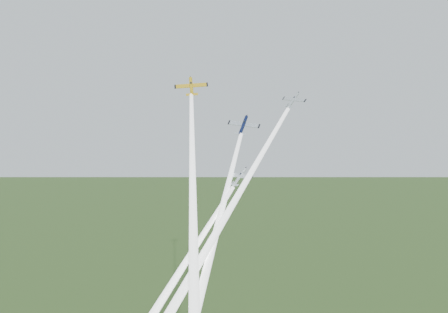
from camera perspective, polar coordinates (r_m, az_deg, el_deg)
plane_yellow at (r=146.29m, az=-3.34°, el=7.11°), size 11.05×9.72×7.60m
smoke_trail_yellow at (r=121.79m, az=-3.20°, el=-3.62°), size 19.15×44.94×45.63m
plane_navy at (r=143.80m, az=1.97°, el=3.19°), size 9.01×7.10×7.66m
smoke_trail_navy at (r=121.66m, az=-1.08°, el=-8.74°), size 3.22×48.82×47.00m
plane_silver_right at (r=142.91m, az=7.04°, el=5.70°), size 8.65×7.44×6.10m
smoke_trail_silver_right at (r=121.93m, az=-0.16°, el=-6.67°), size 21.78×50.14×51.19m
plane_silver_low at (r=131.11m, az=1.59°, el=-2.10°), size 8.65×7.81×5.76m
smoke_trail_silver_low at (r=119.72m, az=-5.39°, el=-12.90°), size 18.92×37.67×39.02m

